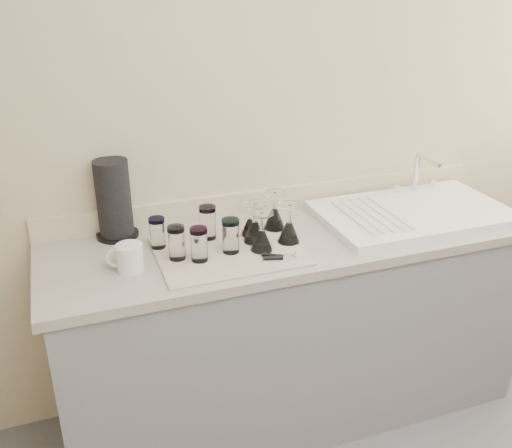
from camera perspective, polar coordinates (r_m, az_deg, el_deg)
name	(u,v)px	position (r m, az deg, el deg)	size (l,w,h in m)	color
counter_unit	(294,326)	(2.57, 3.86, -10.14)	(2.06, 0.62, 0.90)	slate
sink_unit	(413,212)	(2.59, 15.40, 1.16)	(0.82, 0.50, 0.22)	white
dish_towel	(229,252)	(2.19, -2.73, -2.77)	(0.55, 0.42, 0.01)	beige
tumbler_teal	(157,232)	(2.22, -9.83, -0.84)	(0.06, 0.06, 0.12)	white
tumbler_purple	(208,222)	(2.27, -4.85, 0.18)	(0.07, 0.07, 0.14)	white
tumbler_magenta	(177,243)	(2.12, -7.95, -1.85)	(0.07, 0.07, 0.13)	white
tumbler_blue	(199,244)	(2.10, -5.72, -2.02)	(0.07, 0.07, 0.13)	white
tumbler_lavender	(231,236)	(2.15, -2.54, -1.17)	(0.07, 0.07, 0.13)	white
goblet_back_left	(250,225)	(2.30, -0.63, -0.07)	(0.07, 0.07, 0.13)	white
goblet_back_right	(274,216)	(2.36, 1.86, 0.80)	(0.09, 0.09, 0.16)	white
goblet_front_left	(262,237)	(2.18, 0.56, -1.33)	(0.09, 0.09, 0.16)	white
goblet_front_right	(289,229)	(2.24, 3.31, -0.52)	(0.09, 0.09, 0.16)	white
goblet_extra	(255,229)	(2.24, -0.13, -0.47)	(0.09, 0.09, 0.16)	white
can_opener	(279,257)	(2.13, 2.36, -3.31)	(0.13, 0.09, 0.02)	silver
white_mug	(129,258)	(2.10, -12.59, -3.31)	(0.15, 0.12, 0.10)	silver
paper_towel_roll	(114,200)	(2.33, -14.02, 2.33)	(0.17, 0.17, 0.32)	black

